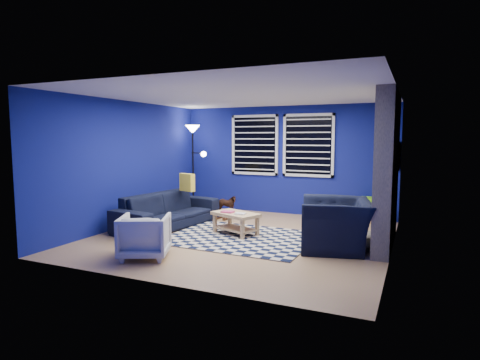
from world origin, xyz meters
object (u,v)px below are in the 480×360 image
(tv, at_px, (397,157))
(floor_lamp, at_px, (193,141))
(cabinet, at_px, (369,211))
(rocking_horse, at_px, (226,205))
(coffee_table, at_px, (236,219))
(armchair_bent, at_px, (145,236))
(armchair_big, at_px, (336,224))
(sofa, at_px, (168,210))

(tv, xyz_separation_m, floor_lamp, (-4.57, -0.04, 0.29))
(tv, xyz_separation_m, cabinet, (-0.52, 0.25, -1.16))
(rocking_horse, height_order, coffee_table, rocking_horse)
(rocking_horse, xyz_separation_m, cabinet, (2.95, 0.79, -0.05))
(tv, distance_m, armchair_bent, 5.05)
(armchair_bent, xyz_separation_m, coffee_table, (0.65, 1.82, -0.03))
(armchair_big, bearing_deg, coffee_table, -109.01)
(sofa, bearing_deg, cabinet, -52.74)
(sofa, distance_m, floor_lamp, 2.28)
(sofa, distance_m, rocking_horse, 1.43)
(sofa, height_order, armchair_bent, sofa)
(floor_lamp, bearing_deg, armchair_big, -27.84)
(coffee_table, relative_size, floor_lamp, 0.47)
(sofa, bearing_deg, armchair_big, -86.43)
(armchair_bent, xyz_separation_m, floor_lamp, (-1.29, 3.64, 1.37))
(tv, height_order, rocking_horse, tv)
(sofa, relative_size, rocking_horse, 4.37)
(tv, height_order, armchair_bent, tv)
(armchair_big, relative_size, cabinet, 1.97)
(armchair_big, xyz_separation_m, floor_lamp, (-3.79, 2.00, 1.30))
(coffee_table, distance_m, floor_lamp, 3.01)
(armchair_big, bearing_deg, cabinet, 159.84)
(armchair_bent, bearing_deg, floor_lamp, -95.39)
(armchair_big, distance_m, armchair_bent, 2.99)
(cabinet, distance_m, floor_lamp, 4.32)
(armchair_bent, distance_m, floor_lamp, 4.10)
(armchair_big, height_order, coffee_table, armchair_big)
(rocking_horse, height_order, cabinet, cabinet)
(tv, bearing_deg, armchair_big, -111.04)
(coffee_table, xyz_separation_m, floor_lamp, (-1.94, 1.82, 1.40))
(sofa, height_order, rocking_horse, sofa)
(armchair_bent, height_order, coffee_table, armchair_bent)
(cabinet, bearing_deg, tv, -43.96)
(sofa, bearing_deg, tv, -58.79)
(floor_lamp, bearing_deg, cabinet, 4.14)
(rocking_horse, xyz_separation_m, coffee_table, (0.84, -1.32, 0.00))
(armchair_bent, distance_m, coffee_table, 1.93)
(tv, distance_m, floor_lamp, 4.58)
(tv, bearing_deg, sofa, -156.22)
(tv, xyz_separation_m, armchair_big, (-0.79, -2.04, -1.01))
(tv, height_order, sofa, tv)
(armchair_big, height_order, armchair_bent, armchair_big)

